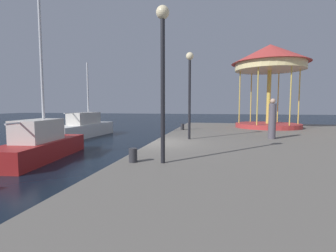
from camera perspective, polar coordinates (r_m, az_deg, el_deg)
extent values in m
plane|color=black|center=(11.14, -3.65, -7.76)|extent=(120.00, 120.00, 0.00)
cube|color=slate|center=(11.35, 31.60, -6.16)|extent=(13.51, 25.33, 0.80)
cube|color=white|center=(20.09, -18.91, -1.00)|extent=(2.01, 6.60, 0.97)
cube|color=beige|center=(20.18, -18.69, 1.69)|extent=(1.32, 2.92, 0.89)
cylinder|color=silver|center=(20.67, -17.93, 7.14)|extent=(0.12, 0.12, 4.76)
cylinder|color=silver|center=(19.44, -20.14, 2.88)|extent=(0.22, 2.94, 0.08)
cube|color=maroon|center=(12.56, -27.19, -4.94)|extent=(2.36, 5.54, 0.82)
cube|color=beige|center=(12.34, -27.64, -0.93)|extent=(1.48, 2.49, 0.97)
cylinder|color=silver|center=(12.81, -27.08, 12.61)|extent=(0.12, 0.12, 6.91)
cylinder|color=silver|center=(11.68, -29.70, 0.75)|extent=(0.39, 2.41, 0.08)
cylinder|color=#B23333|center=(19.48, 21.93, 0.11)|extent=(4.55, 4.55, 0.30)
cylinder|color=gold|center=(19.44, 22.12, 6.14)|extent=(0.28, 0.28, 3.80)
cylinder|color=#F2E099|center=(19.62, 22.32, 12.43)|extent=(4.81, 4.81, 0.50)
cone|color=#C63D38|center=(19.77, 22.41, 15.07)|extent=(5.35, 5.35, 1.34)
cylinder|color=gold|center=(19.90, 27.89, 5.90)|extent=(0.08, 0.08, 3.80)
cylinder|color=gold|center=(21.35, 23.96, 5.93)|extent=(0.08, 0.08, 3.80)
cylinder|color=gold|center=(21.02, 18.53, 6.12)|extent=(0.08, 0.08, 3.80)
cylinder|color=gold|center=(19.18, 16.12, 6.33)|extent=(0.08, 0.08, 3.80)
cylinder|color=gold|center=(17.54, 19.88, 6.40)|extent=(0.08, 0.08, 3.80)
cylinder|color=gold|center=(17.94, 26.33, 6.15)|extent=(0.08, 0.08, 3.80)
cylinder|color=black|center=(6.86, -1.21, 7.64)|extent=(0.12, 0.12, 3.91)
sphere|color=#F9E5B2|center=(7.29, -1.24, 24.66)|extent=(0.36, 0.36, 0.36)
cylinder|color=black|center=(11.83, 4.96, 5.95)|extent=(0.12, 0.12, 3.72)
sphere|color=#F9E5B2|center=(12.05, 5.03, 15.70)|extent=(0.36, 0.36, 0.36)
cylinder|color=#2D2D33|center=(16.55, 3.32, -0.14)|extent=(0.24, 0.24, 0.40)
cylinder|color=#2D2D33|center=(7.16, -8.04, -6.66)|extent=(0.24, 0.24, 0.40)
cylinder|color=#514C56|center=(12.94, 22.81, 1.02)|extent=(0.34, 0.34, 1.70)
sphere|color=tan|center=(12.92, 22.95, 5.31)|extent=(0.24, 0.24, 0.24)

